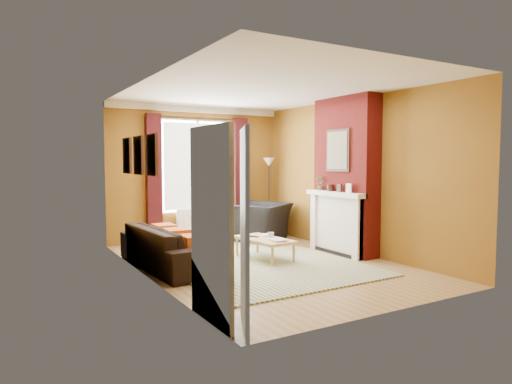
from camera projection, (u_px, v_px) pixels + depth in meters
ground at (264, 263)px, 7.43m from camera, size 5.50×5.50×0.00m
room_walls at (286, 177)px, 7.88m from camera, size 3.82×5.54×2.83m
striped_rug at (251, 261)px, 7.54m from camera, size 2.90×3.98×0.02m
sofa at (170, 247)px, 7.11m from camera, size 1.00×2.27×0.65m
armchair at (260, 222)px, 9.56m from camera, size 1.56×1.52×0.77m
coffee_table at (264, 241)px, 7.65m from camera, size 0.66×1.16×0.37m
wicker_stool at (217, 227)px, 9.63m from camera, size 0.50×0.50×0.52m
floor_lamp at (269, 174)px, 10.13m from camera, size 0.28×0.28×1.73m
book_a at (271, 240)px, 7.36m from camera, size 0.26×0.33×0.03m
book_b at (261, 235)px, 7.93m from camera, size 0.28×0.31×0.02m
mug at (271, 235)px, 7.62m from camera, size 0.13×0.13×0.10m
tv_remote at (254, 236)px, 7.76m from camera, size 0.12×0.17×0.02m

